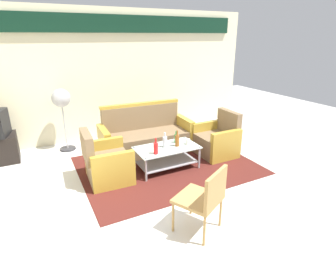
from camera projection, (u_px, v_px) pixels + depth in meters
name	position (u px, v px, depth m)	size (l,w,h in m)	color
ground_plane	(189.00, 193.00, 4.09)	(14.00, 14.00, 0.00)	silver
wall_back	(120.00, 71.00, 6.13)	(6.52, 0.19, 2.80)	beige
rug	(167.00, 165.00, 4.97)	(3.03, 2.29, 0.01)	#511E19
couch	(146.00, 137.00, 5.45)	(1.83, 0.82, 0.96)	#7F6647
armchair_left	(107.00, 164.00, 4.39)	(0.73, 0.79, 0.85)	#7F6647
armchair_right	(217.00, 141.00, 5.35)	(0.70, 0.76, 0.85)	#7F6647
coffee_table	(167.00, 154.00, 4.77)	(1.10, 0.60, 0.40)	silver
bottle_green	(176.00, 138.00, 4.90)	(0.06, 0.06, 0.22)	#2D8C38
bottle_red	(156.00, 148.00, 4.42)	(0.07, 0.07, 0.27)	red
bottle_brown	(177.00, 140.00, 4.74)	(0.07, 0.07, 0.29)	brown
bottle_clear	(165.00, 142.00, 4.70)	(0.08, 0.08, 0.27)	silver
cup	(188.00, 142.00, 4.83)	(0.08, 0.08, 0.10)	silver
pedestal_fan	(61.00, 102.00, 5.33)	(0.36, 0.36, 1.27)	#2D2D33
wicker_chair	(205.00, 196.00, 3.14)	(0.65, 0.65, 0.84)	#AD844C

